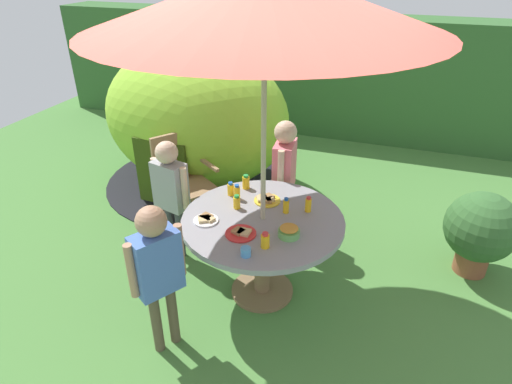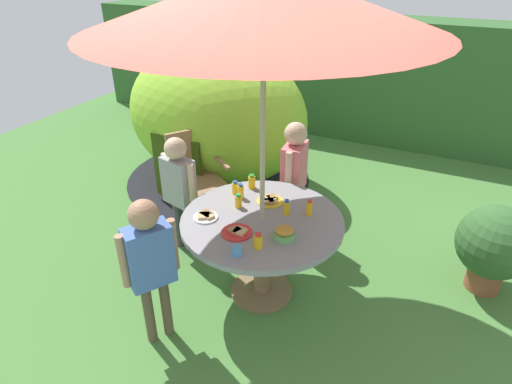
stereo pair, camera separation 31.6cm
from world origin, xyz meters
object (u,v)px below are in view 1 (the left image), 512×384
object	(u,v)px
juice_bottle_back_edge	(308,205)
child_in_grey_shirt	(170,186)
wooden_chair	(182,176)
plate_center_front	(241,233)
juice_bottle_far_left	(237,202)
child_in_blue_shirt	(157,263)
snack_bowl	(289,231)
child_in_pink_shirt	(284,166)
dome_tent	(196,118)
plate_center_back	(206,219)
juice_bottle_near_left	(246,182)
juice_bottle_front_edge	(265,241)
plate_far_right	(267,200)
juice_bottle_near_right	(237,192)
garden_table	(263,233)
potted_plant	(481,229)
juice_bottle_mid_left	(286,206)
juice_bottle_mid_right	(231,189)
cup_near	(246,252)

from	to	relation	value
juice_bottle_back_edge	child_in_grey_shirt	bearing A→B (deg)	178.62
child_in_grey_shirt	wooden_chair	bearing A→B (deg)	123.08
plate_center_front	juice_bottle_far_left	bearing A→B (deg)	115.80
child_in_blue_shirt	snack_bowl	world-z (taller)	child_in_blue_shirt
wooden_chair	child_in_pink_shirt	xyz separation A→B (m)	(1.01, 0.07, 0.24)
juice_bottle_back_edge	dome_tent	bearing A→B (deg)	138.95
wooden_chair	plate_center_back	world-z (taller)	wooden_chair
juice_bottle_near_left	juice_bottle_front_edge	world-z (taller)	juice_bottle_near_left
wooden_chair	dome_tent	distance (m)	0.94
dome_tent	juice_bottle_back_edge	bearing A→B (deg)	-37.73
child_in_grey_shirt	juice_bottle_back_edge	world-z (taller)	child_in_grey_shirt
wooden_chair	dome_tent	size ratio (longest dim) A/B	0.40
plate_far_right	juice_bottle_near_right	xyz separation A→B (m)	(-0.24, -0.04, 0.05)
garden_table	dome_tent	world-z (taller)	dome_tent
dome_tent	potted_plant	distance (m)	3.06
plate_center_back	juice_bottle_mid_left	xyz separation A→B (m)	(0.52, 0.30, 0.05)
juice_bottle_mid_right	juice_bottle_back_edge	bearing A→B (deg)	-3.70
juice_bottle_near_right	juice_bottle_mid_right	xyz separation A→B (m)	(-0.07, 0.04, -0.01)
plate_far_right	juice_bottle_far_left	size ratio (longest dim) A/B	1.85
wooden_chair	juice_bottle_far_left	size ratio (longest dim) A/B	8.14
dome_tent	juice_bottle_front_edge	bearing A→B (deg)	-50.01
dome_tent	juice_bottle_near_left	xyz separation A→B (m)	(1.05, -1.22, -0.02)
potted_plant	plate_center_back	size ratio (longest dim) A/B	4.05
potted_plant	juice_bottle_near_left	bearing A→B (deg)	-166.75
juice_bottle_front_edge	juice_bottle_back_edge	size ratio (longest dim) A/B	0.91
child_in_pink_shirt	juice_bottle_mid_right	bearing A→B (deg)	-31.08
child_in_blue_shirt	plate_center_back	world-z (taller)	child_in_blue_shirt
child_in_blue_shirt	juice_bottle_mid_right	xyz separation A→B (m)	(0.11, 0.98, 0.04)
juice_bottle_front_edge	child_in_pink_shirt	bearing A→B (deg)	99.47
potted_plant	cup_near	distance (m)	2.07
dome_tent	plate_far_right	xyz separation A→B (m)	(1.27, -1.37, -0.06)
juice_bottle_mid_left	juice_bottle_back_edge	xyz separation A→B (m)	(0.15, 0.07, -0.00)
potted_plant	dome_tent	bearing A→B (deg)	165.28
juice_bottle_front_edge	snack_bowl	bearing A→B (deg)	56.45
plate_far_right	snack_bowl	bearing A→B (deg)	-54.32
juice_bottle_far_left	juice_bottle_back_edge	distance (m)	0.54
child_in_pink_shirt	child_in_grey_shirt	bearing A→B (deg)	-59.33
wooden_chair	juice_bottle_front_edge	distance (m)	1.64
juice_bottle_near_right	cup_near	bearing A→B (deg)	-64.45
child_in_grey_shirt	juice_bottle_front_edge	bearing A→B (deg)	-14.32
juice_bottle_front_edge	juice_bottle_back_edge	xyz separation A→B (m)	(0.17, 0.54, 0.01)
garden_table	wooden_chair	size ratio (longest dim) A/B	1.32
child_in_pink_shirt	plate_center_back	bearing A→B (deg)	-22.27
child_in_pink_shirt	juice_bottle_far_left	xyz separation A→B (m)	(-0.17, -0.75, 0.01)
juice_bottle_back_edge	child_in_pink_shirt	bearing A→B (deg)	120.17
juice_bottle_back_edge	wooden_chair	bearing A→B (deg)	158.11
juice_bottle_back_edge	juice_bottle_mid_left	bearing A→B (deg)	-154.90
plate_far_right	juice_bottle_back_edge	size ratio (longest dim) A/B	1.67
dome_tent	juice_bottle_far_left	world-z (taller)	dome_tent
wooden_chair	child_in_blue_shirt	distance (m)	1.62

